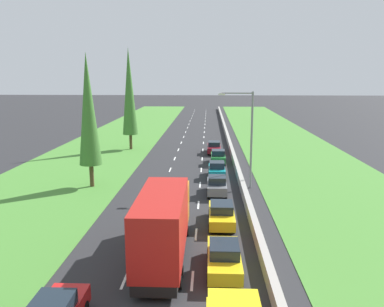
% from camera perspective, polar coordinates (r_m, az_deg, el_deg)
% --- Properties ---
extents(ground_plane, '(300.00, 300.00, 0.00)m').
position_cam_1_polar(ground_plane, '(64.27, 0.16, 2.02)').
color(ground_plane, '#28282B').
rests_on(ground_plane, ground).
extents(grass_verge_left, '(14.00, 140.00, 0.04)m').
position_cam_1_polar(grass_verge_left, '(65.98, -10.89, 2.08)').
color(grass_verge_left, '#478433').
rests_on(grass_verge_left, ground).
extents(grass_verge_right, '(14.00, 140.00, 0.04)m').
position_cam_1_polar(grass_verge_right, '(65.30, 12.85, 1.90)').
color(grass_verge_right, '#478433').
rests_on(grass_verge_right, ground).
extents(median_barrier, '(0.44, 120.00, 0.85)m').
position_cam_1_polar(median_barrier, '(64.23, 5.25, 2.35)').
color(median_barrier, '#9E9B93').
rests_on(median_barrier, ground).
extents(lane_markings, '(3.64, 116.00, 0.01)m').
position_cam_1_polar(lane_markings, '(64.27, 0.16, 2.03)').
color(lane_markings, white).
rests_on(lane_markings, ground).
extents(yellow_sedan_right_lane, '(1.82, 4.50, 1.64)m').
position_cam_1_polar(yellow_sedan_right_lane, '(21.71, 4.70, -14.88)').
color(yellow_sedan_right_lane, yellow).
rests_on(yellow_sedan_right_lane, ground).
extents(yellow_sedan_right_lane_third, '(1.82, 4.50, 1.64)m').
position_cam_1_polar(yellow_sedan_right_lane_third, '(27.87, 4.33, -8.79)').
color(yellow_sedan_right_lane_third, yellow).
rests_on(yellow_sedan_right_lane_third, ground).
extents(grey_hatchback_right_lane, '(1.74, 3.90, 1.72)m').
position_cam_1_polar(grey_hatchback_right_lane, '(34.73, 3.65, -4.66)').
color(grey_hatchback_right_lane, slate).
rests_on(grey_hatchback_right_lane, ground).
extents(teal_hatchback_right_lane, '(1.74, 3.90, 1.72)m').
position_cam_1_polar(teal_hatchback_right_lane, '(40.41, 3.65, -2.37)').
color(teal_hatchback_right_lane, teal).
rests_on(teal_hatchback_right_lane, ground).
extents(red_box_truck_centre_lane, '(2.46, 9.40, 4.18)m').
position_cam_1_polar(red_box_truck_centre_lane, '(22.38, -4.16, -10.20)').
color(red_box_truck_centre_lane, black).
rests_on(red_box_truck_centre_lane, ground).
extents(green_hatchback_right_lane, '(1.74, 3.90, 1.72)m').
position_cam_1_polar(green_hatchback_right_lane, '(46.73, 3.84, -0.49)').
color(green_hatchback_right_lane, '#237A33').
rests_on(green_hatchback_right_lane, ground).
extents(maroon_sedan_right_lane, '(1.82, 4.50, 1.64)m').
position_cam_1_polar(maroon_sedan_right_lane, '(53.05, 3.24, 0.91)').
color(maroon_sedan_right_lane, maroon).
rests_on(maroon_sedan_right_lane, ground).
extents(poplar_tree_second, '(2.11, 2.11, 12.52)m').
position_cam_1_polar(poplar_tree_second, '(37.14, -14.94, 6.20)').
color(poplar_tree_second, '#4C3823').
rests_on(poplar_tree_second, ground).
extents(poplar_tree_third, '(2.16, 2.16, 14.26)m').
position_cam_1_polar(poplar_tree_third, '(55.69, -9.18, 8.92)').
color(poplar_tree_third, '#4C3823').
rests_on(poplar_tree_third, ground).
extents(street_light_mast, '(3.20, 0.28, 9.00)m').
position_cam_1_polar(street_light_mast, '(36.15, 8.19, 3.02)').
color(street_light_mast, gray).
rests_on(street_light_mast, ground).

